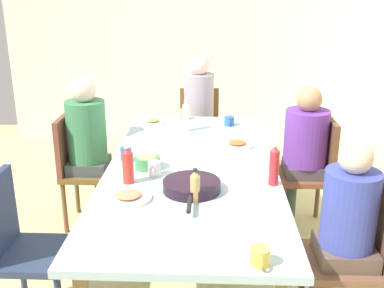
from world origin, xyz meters
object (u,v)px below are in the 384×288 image
at_px(plate_2, 128,197).
at_px(serving_pan, 192,186).
at_px(chair_3, 199,129).
at_px(plate_1, 237,144).
at_px(person_4, 88,139).
at_px(cup_4, 260,257).
at_px(bowl_0, 147,161).
at_px(bottle_0, 186,116).
at_px(bottle_1, 128,166).
at_px(bottle_2, 274,166).
at_px(cup_1, 154,169).
at_px(chair_2, 314,168).
at_px(cup_0, 126,154).
at_px(person_1, 345,224).
at_px(person_2, 304,145).
at_px(bottle_3, 195,186).
at_px(dining_table, 192,175).
at_px(chair_0, 20,243).
at_px(plate_0, 153,122).
at_px(person_3, 199,109).
at_px(cup_2, 229,121).
at_px(cup_3, 184,114).
at_px(chair_4, 79,164).
at_px(chair_1, 360,251).

bearing_deg(plate_2, serving_pan, 109.55).
relative_size(chair_3, plate_1, 3.89).
relative_size(person_4, cup_4, 10.01).
height_order(bowl_0, bottle_0, bottle_0).
height_order(bowl_0, bottle_1, bottle_1).
bearing_deg(bottle_2, plate_1, -165.36).
distance_m(person_4, cup_1, 0.97).
distance_m(chair_2, bottle_0, 1.08).
bearing_deg(cup_0, chair_3, 163.41).
distance_m(person_1, person_2, 1.18).
xyz_separation_m(chair_2, bottle_3, (1.11, -0.88, 0.32)).
bearing_deg(dining_table, chair_3, 180.00).
distance_m(cup_0, bottle_1, 0.38).
height_order(person_4, bottle_3, person_4).
distance_m(person_1, cup_1, 1.14).
height_order(chair_2, plate_2, chair_2).
bearing_deg(chair_0, chair_2, 122.76).
distance_m(plate_0, cup_0, 0.89).
bearing_deg(plate_0, chair_2, 73.96).
bearing_deg(chair_0, person_1, 90.00).
relative_size(chair_3, person_3, 0.71).
bearing_deg(person_2, plate_1, -70.42).
bearing_deg(plate_2, bottle_3, 87.99).
bearing_deg(bottle_0, serving_pan, 4.79).
xyz_separation_m(chair_3, serving_pan, (1.94, 0.01, 0.27)).
relative_size(cup_2, bottle_0, 0.47).
distance_m(cup_2, cup_3, 0.42).
bearing_deg(chair_2, plate_0, -106.04).
xyz_separation_m(chair_0, chair_2, (-1.18, 1.84, 0.00)).
bearing_deg(chair_3, plate_0, -31.83).
relative_size(plate_0, cup_0, 1.86).
bearing_deg(bottle_0, person_3, 173.39).
relative_size(chair_2, cup_4, 7.45).
xyz_separation_m(chair_3, bottle_0, (0.80, -0.08, 0.35)).
distance_m(plate_0, cup_3, 0.29).
relative_size(person_1, person_2, 0.98).
bearing_deg(bottle_1, serving_pan, 75.13).
height_order(person_4, cup_3, person_4).
height_order(person_4, cup_1, person_4).
distance_m(chair_4, cup_1, 1.07).
distance_m(chair_4, cup_2, 1.26).
height_order(chair_0, cup_4, chair_0).
bearing_deg(plate_2, plate_1, 145.05).
xyz_separation_m(bowl_0, bottle_3, (0.47, 0.32, 0.04)).
distance_m(chair_1, bottle_0, 1.72).
relative_size(chair_3, cup_0, 8.27).
distance_m(chair_4, plate_1, 1.27).
distance_m(chair_4, bottle_2, 1.69).
distance_m(person_1, cup_3, 1.94).
height_order(person_3, cup_1, person_3).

